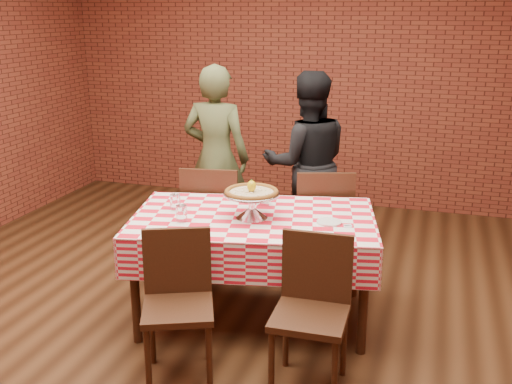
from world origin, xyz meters
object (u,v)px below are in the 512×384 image
pizza_stand (252,206)px  chair_near_left (178,311)px  water_glass_left (182,214)px  condiment_caddy (264,196)px  table (254,268)px  water_glass_right (175,202)px  chair_far_right (322,222)px  chair_far_left (215,218)px  pizza (252,193)px  chair_near_right (310,318)px  diner_olive (216,158)px  diner_black (307,164)px

pizza_stand → chair_near_left: size_ratio=0.44×
water_glass_left → condiment_caddy: (0.41, 0.51, 0.01)m
table → water_glass_right: bearing=-176.7°
table → pizza_stand: size_ratio=4.19×
chair_near_left → chair_far_right: 1.75m
chair_far_left → chair_far_right: (0.85, 0.19, -0.00)m
pizza → chair_far_left: (-0.53, 0.68, -0.47)m
pizza → chair_near_right: pizza is taller
chair_near_right → chair_far_right: 1.56m
pizza_stand → diner_olive: bearing=120.3°
pizza_stand → diner_black: (0.07, 1.38, -0.04)m
water_glass_left → chair_near_left: chair_near_left is taller
table → pizza_stand: bearing=-98.4°
diner_olive → chair_near_left: bearing=103.5°
diner_black → chair_far_right: bearing=94.8°
chair_far_left → diner_olive: diner_olive is taller
table → pizza_stand: pizza_stand is taller
chair_near_left → pizza_stand: bearing=53.7°
water_glass_right → chair_far_right: size_ratio=0.12×
table → diner_olive: (-0.73, 1.22, 0.45)m
condiment_caddy → pizza: bearing=-92.1°
pizza_stand → diner_olive: size_ratio=0.23×
water_glass_right → chair_near_left: 0.96m
water_glass_left → condiment_caddy: condiment_caddy is taller
pizza_stand → chair_far_right: 1.00m
water_glass_right → pizza_stand: bearing=0.5°
chair_near_left → diner_olive: diner_olive is taller
pizza_stand → pizza: (0.00, 0.00, 0.09)m
chair_near_right → chair_far_left: (-1.09, 1.35, 0.02)m
diner_olive → diner_black: diner_olive is taller
pizza_stand → water_glass_right: pizza_stand is taller
pizza_stand → chair_far_left: 0.94m
water_glass_left → chair_far_left: (-0.12, 0.89, -0.35)m
table → chair_far_right: chair_far_right is taller
chair_near_left → diner_black: (0.26, 2.18, 0.37)m
table → pizza: size_ratio=4.51×
table → water_glass_left: water_glass_left is taller
condiment_caddy → table: bearing=-91.2°
pizza_stand → condiment_caddy: size_ratio=2.92×
diner_olive → pizza: bearing=119.1°
chair_near_right → chair_far_right: (-0.24, 1.54, 0.02)m
pizza_stand → chair_near_right: (0.55, -0.67, -0.40)m
table → chair_far_left: bearing=129.4°
chair_near_left → chair_near_right: bearing=-13.0°
pizza → diner_olive: (-0.73, 1.24, -0.10)m
pizza_stand → condiment_caddy: bearing=90.0°
water_glass_right → condiment_caddy: size_ratio=0.86×
water_glass_right → diner_olive: size_ratio=0.07×
condiment_caddy → chair_near_right: (0.55, -0.97, -0.38)m
condiment_caddy → diner_black: size_ratio=0.08×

